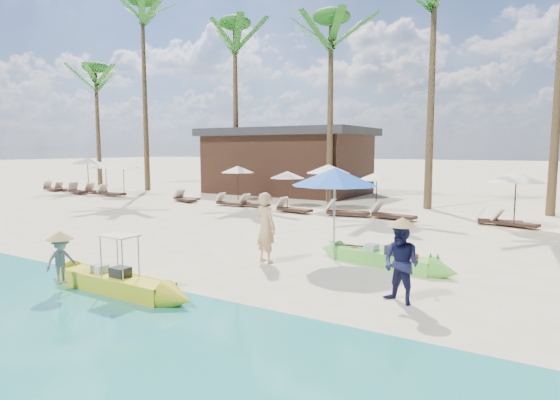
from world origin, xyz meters
The scene contains 36 objects.
ground centered at (0.00, 0.00, 0.00)m, with size 240.00×240.00×0.00m, color beige.
wet_sand_strip centered at (0.00, -5.00, 0.00)m, with size 240.00×4.50×0.01m, color tan.
green_canoe centered at (4.02, 1.79, 0.19)m, with size 4.43×1.33×0.57m.
yellow_canoe centered at (0.00, -3.23, 0.20)m, with size 4.73×0.66×1.23m.
tourist centered at (1.29, 0.55, 0.92)m, with size 0.67×0.44×1.85m, color #DCAE76.
vendor_green centered at (5.29, -0.85, 0.78)m, with size 0.76×0.59×1.57m, color #16173D.
vendor_yellow centered at (-0.97, -3.78, 0.67)m, with size 0.64×0.37×0.99m, color gray.
blue_umbrella centered at (2.70, 1.72, 2.24)m, with size 2.30×2.30×2.48m.
resort_parasol_0 centered at (-21.07, 11.76, 2.11)m, with size 2.28×2.28×2.35m.
lounger_0_left centered at (-22.94, 10.14, 0.21)m, with size 1.91×0.86×0.63m.
lounger_0_right centered at (-22.30, 10.54, 0.19)m, with size 1.70×0.78×0.56m.
resort_parasol_1 centered at (-18.15, 10.98, 1.92)m, with size 2.06×2.06×2.12m.
lounger_1_left centered at (-19.53, 9.74, 0.22)m, with size 2.05×1.07×0.67m.
lounger_1_right centered at (-18.71, 10.51, 0.21)m, with size 1.91×0.77×0.63m.
resort_parasol_2 centered at (-15.79, 10.43, 1.94)m, with size 2.09×2.09×2.15m.
lounger_2_left centered at (-16.38, 9.86, 0.22)m, with size 2.01×0.75×0.67m.
resort_parasol_3 centered at (-8.17, 12.16, 1.80)m, with size 1.93×1.93×1.99m.
lounger_3_left centered at (-10.22, 9.92, 0.20)m, with size 1.81×1.09×0.59m.
lounger_3_right centered at (-10.62, 10.38, 0.19)m, with size 1.68×0.60×0.56m.
resort_parasol_4 centered at (-4.14, 10.93, 1.66)m, with size 1.78×1.78×1.84m.
lounger_4_left centered at (-6.95, 9.77, 0.20)m, with size 1.73×0.55×0.59m.
lounger_4_right centered at (-5.62, 10.03, 0.19)m, with size 1.76×0.72×0.58m.
resort_parasol_5 centered at (-1.95, 11.14, 2.00)m, with size 2.15×2.15×2.21m.
lounger_5_left centered at (-2.88, 9.24, 0.21)m, with size 1.86×0.75×0.61m.
resort_parasol_6 centered at (0.39, 11.45, 1.69)m, with size 1.82×1.82×1.88m.
lounger_6_left centered at (-0.31, 9.44, 0.22)m, with size 2.03×0.96×0.66m.
lounger_6_right centered at (1.73, 9.57, 0.22)m, with size 2.01×0.94×0.66m.
resort_parasol_7 centered at (6.36, 9.88, 1.93)m, with size 2.08×2.08×2.14m.
lounger_7_left centered at (6.31, 10.10, 0.19)m, with size 1.74×0.95×0.56m.
lounger_7_right centered at (5.72, 10.31, 0.19)m, with size 1.74×0.71×0.58m.
palm_0 centered at (-24.62, 15.48, 8.11)m, with size 2.08×2.08×9.90m.
palm_1 centered at (-17.59, 14.06, 10.82)m, with size 2.08×2.08×13.60m.
palm_2 centered at (-10.45, 15.08, 9.18)m, with size 2.08×2.08×11.33m.
palm_3 centered at (-3.36, 14.27, 8.58)m, with size 2.08×2.08×10.52m.
palm_4 centered at (2.15, 14.01, 9.45)m, with size 2.08×2.08×11.70m.
pavilion_west centered at (-8.00, 17.50, 2.19)m, with size 10.80×6.60×4.30m.
Camera 1 is at (7.86, -9.55, 2.98)m, focal length 30.00 mm.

